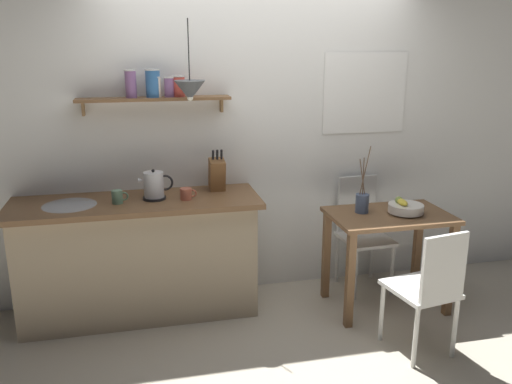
# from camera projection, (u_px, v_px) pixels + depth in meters

# --- Properties ---
(ground_plane) EXTENTS (14.00, 14.00, 0.00)m
(ground_plane) POSITION_uv_depth(u_px,v_px,m) (276.00, 318.00, 4.11)
(ground_plane) COLOR #BCB29E
(back_wall) EXTENTS (6.80, 0.11, 2.70)m
(back_wall) POSITION_uv_depth(u_px,v_px,m) (281.00, 130.00, 4.40)
(back_wall) COLOR white
(back_wall) RESTS_ON ground_plane
(kitchen_counter) EXTENTS (1.83, 0.63, 0.93)m
(kitchen_counter) POSITION_uv_depth(u_px,v_px,m) (139.00, 257.00, 4.07)
(kitchen_counter) COLOR tan
(kitchen_counter) RESTS_ON ground_plane
(wall_shelf) EXTENTS (1.13, 0.20, 0.34)m
(wall_shelf) POSITION_uv_depth(u_px,v_px,m) (155.00, 91.00, 3.94)
(wall_shelf) COLOR brown
(dining_table) EXTENTS (0.92, 0.60, 0.78)m
(dining_table) POSITION_uv_depth(u_px,v_px,m) (388.00, 232.00, 4.15)
(dining_table) COLOR brown
(dining_table) RESTS_ON ground_plane
(dining_chair_near) EXTENTS (0.45, 0.48, 0.90)m
(dining_chair_near) POSITION_uv_depth(u_px,v_px,m) (429.00, 286.00, 3.51)
(dining_chair_near) COLOR white
(dining_chair_near) RESTS_ON ground_plane
(dining_chair_far) EXTENTS (0.42, 0.44, 0.95)m
(dining_chair_far) POSITION_uv_depth(u_px,v_px,m) (361.00, 228.00, 4.55)
(dining_chair_far) COLOR silver
(dining_chair_far) RESTS_ON ground_plane
(fruit_bowl) EXTENTS (0.27, 0.27, 0.12)m
(fruit_bowl) POSITION_uv_depth(u_px,v_px,m) (405.00, 208.00, 4.10)
(fruit_bowl) COLOR silver
(fruit_bowl) RESTS_ON dining_table
(twig_vase) EXTENTS (0.11, 0.10, 0.52)m
(twig_vase) POSITION_uv_depth(u_px,v_px,m) (362.00, 202.00, 4.12)
(twig_vase) COLOR #475675
(twig_vase) RESTS_ON dining_table
(electric_kettle) EXTENTS (0.25, 0.17, 0.23)m
(electric_kettle) POSITION_uv_depth(u_px,v_px,m) (154.00, 186.00, 3.93)
(electric_kettle) COLOR black
(electric_kettle) RESTS_ON kitchen_counter
(knife_block) EXTENTS (0.12, 0.18, 0.33)m
(knife_block) POSITION_uv_depth(u_px,v_px,m) (217.00, 174.00, 4.15)
(knife_block) COLOR brown
(knife_block) RESTS_ON kitchen_counter
(coffee_mug_by_sink) EXTENTS (0.12, 0.08, 0.10)m
(coffee_mug_by_sink) POSITION_uv_depth(u_px,v_px,m) (118.00, 197.00, 3.84)
(coffee_mug_by_sink) COLOR slate
(coffee_mug_by_sink) RESTS_ON kitchen_counter
(coffee_mug_spare) EXTENTS (0.12, 0.09, 0.09)m
(coffee_mug_spare) POSITION_uv_depth(u_px,v_px,m) (186.00, 194.00, 3.94)
(coffee_mug_spare) COLOR #C6664C
(coffee_mug_spare) RESTS_ON kitchen_counter
(pendant_lamp) EXTENTS (0.22, 0.22, 0.57)m
(pendant_lamp) POSITION_uv_depth(u_px,v_px,m) (190.00, 91.00, 3.79)
(pendant_lamp) COLOR black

